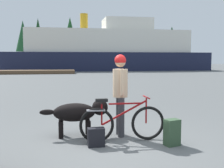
% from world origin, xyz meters
% --- Properties ---
extents(ground_plane, '(160.00, 160.00, 0.00)m').
position_xyz_m(ground_plane, '(0.00, 0.00, 0.00)').
color(ground_plane, '#595B5B').
extents(bicycle, '(1.76, 0.44, 0.91)m').
position_xyz_m(bicycle, '(0.23, 0.25, 0.38)').
color(bicycle, black).
rests_on(bicycle, ground_plane).
extents(person_cyclist, '(0.32, 0.53, 1.76)m').
position_xyz_m(person_cyclist, '(0.27, 0.66, 1.07)').
color(person_cyclist, '#333338').
rests_on(person_cyclist, ground_plane).
extents(dog, '(1.46, 0.46, 0.79)m').
position_xyz_m(dog, '(-0.62, 0.78, 0.52)').
color(dog, black).
rests_on(dog, ground_plane).
extents(backpack, '(0.32, 0.27, 0.51)m').
position_xyz_m(backpack, '(1.12, -0.19, 0.26)').
color(backpack, '#334C33').
rests_on(backpack, ground_plane).
extents(handbag_pannier, '(0.33, 0.19, 0.36)m').
position_xyz_m(handbag_pannier, '(-0.33, -0.00, 0.18)').
color(handbag_pannier, black).
rests_on(handbag_pannier, ground_plane).
extents(dock_pier, '(13.57, 2.74, 0.40)m').
position_xyz_m(dock_pier, '(-6.62, 27.16, 0.20)').
color(dock_pier, brown).
rests_on(dock_pier, ground_plane).
extents(ferry_boat, '(28.90, 7.91, 8.18)m').
position_xyz_m(ferry_boat, '(5.53, 35.50, 2.82)').
color(ferry_boat, '#191E38').
rests_on(ferry_boat, ground_plane).
extents(pine_tree_far_left, '(3.02, 3.02, 9.57)m').
position_xyz_m(pine_tree_far_left, '(-9.37, 54.83, 6.36)').
color(pine_tree_far_left, '#4C331E').
rests_on(pine_tree_far_left, ground_plane).
extents(pine_tree_center, '(3.69, 3.69, 10.07)m').
position_xyz_m(pine_tree_center, '(0.23, 52.03, 6.26)').
color(pine_tree_center, '#4C331E').
rests_on(pine_tree_center, ground_plane).
extents(pine_tree_far_right, '(4.22, 4.22, 8.57)m').
position_xyz_m(pine_tree_far_right, '(21.81, 51.69, 5.39)').
color(pine_tree_far_right, '#4C331E').
rests_on(pine_tree_far_right, ground_plane).
extents(pine_tree_mid_back, '(3.38, 3.38, 10.78)m').
position_xyz_m(pine_tree_mid_back, '(-6.75, 59.64, 6.52)').
color(pine_tree_mid_back, '#4C331E').
rests_on(pine_tree_mid_back, ground_plane).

